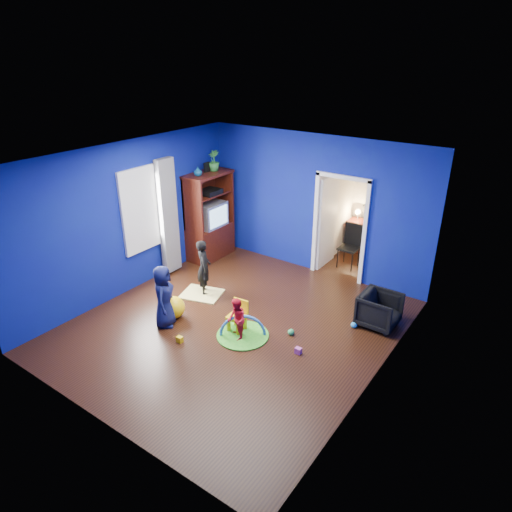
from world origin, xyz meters
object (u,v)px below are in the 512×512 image
Objects in this scene: vase at (198,171)px; play_mat at (243,335)px; toddler_red at (236,320)px; folding_chair at (349,247)px; armchair at (379,310)px; study_desk at (366,237)px; child_black at (204,267)px; child_navy at (164,297)px; tv_armoire at (209,216)px; crt_tv at (211,215)px; kid_chair at (237,318)px; hopper_ball at (174,307)px.

vase is 0.21× the size of play_mat.
toddler_red is 0.81× the size of folding_chair.
armchair is 0.72× the size of folding_chair.
study_desk is at bearing 86.12° from play_mat.
folding_chair reaches higher than armchair.
child_navy is at bearing 142.13° from child_black.
study_desk is at bearing -50.00° from child_navy.
vase reaches higher than tv_armoire.
child_black is 1.72m from toddler_red.
vase is (-4.25, 0.24, 1.75)m from armchair.
crt_tv reaches higher than play_mat.
play_mat is at bearing -163.58° from child_black.
tv_armoire is at bearing 133.17° from kid_chair.
armchair reaches higher than play_mat.
child_black reaches higher than hopper_ball.
armchair is at bearing -3.22° from vase.
tv_armoire is 2.24× the size of play_mat.
vase is at bearing -90.00° from tv_armoire.
study_desk is at bearing 27.37° from armchair.
study_desk is at bearing 38.72° from tv_armoire.
toddler_red is at bearing -42.98° from crt_tv.
tv_armoire reaches higher than play_mat.
kid_chair is 0.57× the size of study_desk.
study_desk is at bearing 90.00° from folding_chair.
child_navy reaches higher than folding_chair.
crt_tv is (0.04, 0.00, 0.04)m from tv_armoire.
toddler_red reaches higher than play_mat.
child_navy is at bearing -159.42° from play_mat.
child_navy is 5.95× the size of vase.
kid_chair is at bearing -164.07° from child_black.
play_mat is 4.45m from study_desk.
armchair is 0.75× the size of study_desk.
study_desk is (2.82, 2.56, -1.68)m from vase.
child_black reaches higher than folding_chair.
folding_chair is (1.65, 3.70, 0.26)m from hopper_ball.
vase is 0.38× the size of kid_chair.
armchair is 0.34× the size of tv_armoire.
child_black is at bearing -123.55° from folding_chair.
child_black is at bearing 147.30° from kid_chair.
hopper_ball is 4.06m from folding_chair.
folding_chair is at bearing 24.76° from tv_armoire.
child_black is 1.76m from play_mat.
study_desk reaches higher than armchair.
toddler_red reaches higher than hopper_ball.
vase reaches higher than hopper_ball.
vase is 1.11m from tv_armoire.
tv_armoire is at bearing -10.18° from child_black.
child_black is 1.59× the size of crt_tv.
study_desk reaches higher than toddler_red.
kid_chair is at bearing 169.08° from toddler_red.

